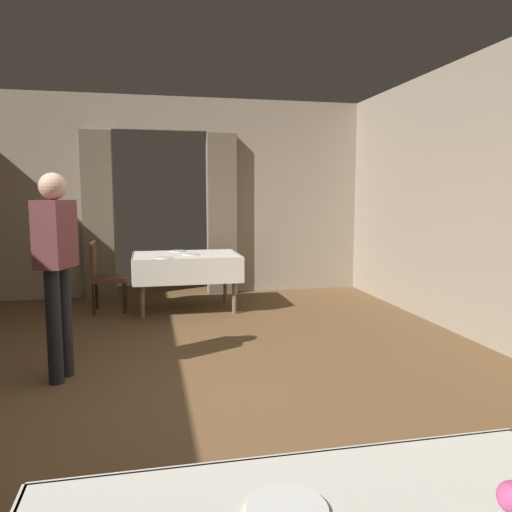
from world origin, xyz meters
The scene contains 9 objects.
ground centered at (0.00, 0.00, 0.00)m, with size 10.08×10.08×0.00m, color brown.
wall_back centered at (0.00, 4.18, 1.51)m, with size 6.40×0.27×3.00m.
dining_table_mid centered at (0.28, 3.07, 0.65)m, with size 1.41×1.02×0.75m.
chair_mid_left centered at (-0.80, 3.17, 0.52)m, with size 0.44×0.44×0.93m.
plate_near_c centered at (0.12, -2.51, 0.76)m, with size 0.21×0.21×0.01m, color white.
plate_mid_a centered at (0.34, 2.99, 0.76)m, with size 0.22×0.22×0.01m, color white.
plate_mid_b centered at (-0.01, 2.70, 0.76)m, with size 0.22×0.22×0.01m, color white.
plate_mid_c centered at (0.19, 3.42, 0.76)m, with size 0.23×0.23×0.01m, color white.
person_waiter_by_doorway centered at (-0.95, 0.68, 1.02)m, with size 0.32×0.41×1.72m.
Camera 1 is at (-0.21, -3.64, 1.55)m, focal length 35.23 mm.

